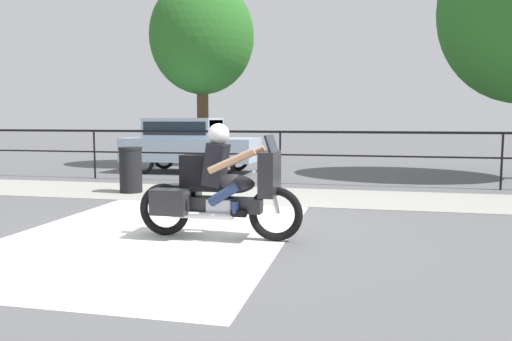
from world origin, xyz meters
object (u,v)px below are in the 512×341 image
object	(u,v)px
motorcycle	(218,188)
tree_behind_car	(202,37)
parked_car	(188,141)
trash_bin	(131,170)

from	to	relation	value
motorcycle	tree_behind_car	xyz separation A→B (m)	(-3.50, 9.80, 3.63)
motorcycle	tree_behind_car	distance (m)	11.02
parked_car	trash_bin	bearing A→B (deg)	-90.76
motorcycle	parked_car	bearing A→B (deg)	115.53
motorcycle	parked_car	world-z (taller)	parked_car
motorcycle	trash_bin	world-z (taller)	motorcycle
trash_bin	tree_behind_car	size ratio (longest dim) A/B	0.16
motorcycle	parked_car	xyz separation A→B (m)	(-3.31, 7.86, 0.25)
motorcycle	tree_behind_car	bearing A→B (deg)	112.34
parked_car	tree_behind_car	distance (m)	3.90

